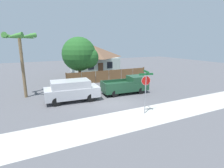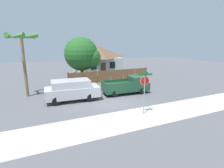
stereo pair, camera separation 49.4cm
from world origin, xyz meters
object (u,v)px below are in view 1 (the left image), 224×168
(palm_tree, at_px, (20,42))
(red_suv, at_px, (72,90))
(house, at_px, (94,59))
(oak_tree, at_px, (81,55))
(orange_pickup, at_px, (127,85))
(stop_sign, at_px, (146,85))

(palm_tree, relative_size, red_suv, 1.24)
(house, relative_size, oak_tree, 1.33)
(house, height_order, orange_pickup, house)
(palm_tree, bearing_deg, stop_sign, -46.36)
(oak_tree, xyz_separation_m, orange_pickup, (2.60, -7.81, -2.80))
(red_suv, xyz_separation_m, orange_pickup, (5.83, -0.02, -0.19))
(house, relative_size, orange_pickup, 1.61)
(house, height_order, red_suv, house)
(red_suv, bearing_deg, house, 66.08)
(red_suv, height_order, orange_pickup, red_suv)
(red_suv, relative_size, orange_pickup, 1.00)
(palm_tree, xyz_separation_m, red_suv, (3.84, -3.12, -4.26))
(house, bearing_deg, oak_tree, -123.26)
(house, distance_m, palm_tree, 16.13)
(palm_tree, height_order, red_suv, palm_tree)
(orange_pickup, xyz_separation_m, stop_sign, (-1.58, -5.34, 1.41))
(oak_tree, distance_m, red_suv, 8.83)
(oak_tree, relative_size, stop_sign, 1.83)
(orange_pickup, bearing_deg, palm_tree, 165.76)
(palm_tree, bearing_deg, orange_pickup, -17.98)
(oak_tree, height_order, red_suv, oak_tree)
(orange_pickup, height_order, stop_sign, stop_sign)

